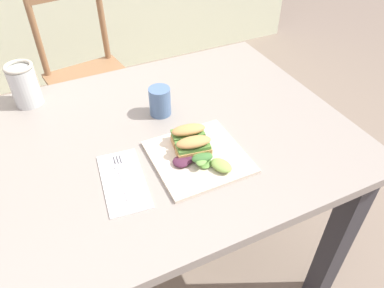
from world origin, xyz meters
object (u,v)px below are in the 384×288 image
(dining_table, at_px, (157,168))
(chair_wooden_far, at_px, (89,77))
(sandwich_half_back, at_px, (188,134))
(mason_jar_iced_tea, at_px, (25,87))
(sandwich_half_front, at_px, (194,146))
(fork_on_napkin, at_px, (122,175))
(cup_extra_side, at_px, (160,101))
(plate_lunch, at_px, (198,157))

(dining_table, distance_m, chair_wooden_far, 0.95)
(sandwich_half_back, relative_size, mason_jar_iced_tea, 0.73)
(dining_table, xyz_separation_m, sandwich_half_front, (0.06, -0.13, 0.17))
(dining_table, height_order, fork_on_napkin, fork_on_napkin)
(chair_wooden_far, bearing_deg, cup_extra_side, -84.46)
(sandwich_half_back, height_order, mason_jar_iced_tea, mason_jar_iced_tea)
(chair_wooden_far, height_order, cup_extra_side, chair_wooden_far)
(fork_on_napkin, distance_m, cup_extra_side, 0.29)
(dining_table, bearing_deg, sandwich_half_front, -64.27)
(dining_table, distance_m, sandwich_half_back, 0.20)
(mason_jar_iced_tea, bearing_deg, cup_extra_side, -33.16)
(sandwich_half_front, bearing_deg, cup_extra_side, 91.46)
(sandwich_half_back, xyz_separation_m, fork_on_napkin, (-0.21, -0.04, -0.03))
(sandwich_half_back, relative_size, cup_extra_side, 1.12)
(dining_table, xyz_separation_m, sandwich_half_back, (0.07, -0.08, 0.17))
(mason_jar_iced_tea, height_order, cup_extra_side, mason_jar_iced_tea)
(chair_wooden_far, distance_m, cup_extra_side, 0.91)
(sandwich_half_front, distance_m, sandwich_half_back, 0.05)
(chair_wooden_far, height_order, plate_lunch, chair_wooden_far)
(cup_extra_side, bearing_deg, dining_table, -121.15)
(dining_table, xyz_separation_m, mason_jar_iced_tea, (-0.31, 0.33, 0.20))
(chair_wooden_far, relative_size, sandwich_half_back, 8.59)
(sandwich_half_back, bearing_deg, sandwich_half_front, -100.43)
(fork_on_napkin, bearing_deg, plate_lunch, -6.01)
(dining_table, relative_size, plate_lunch, 4.70)
(plate_lunch, bearing_deg, fork_on_napkin, 173.99)
(plate_lunch, distance_m, cup_extra_side, 0.24)
(plate_lunch, xyz_separation_m, sandwich_half_front, (-0.01, 0.01, 0.03))
(fork_on_napkin, xyz_separation_m, cup_extra_side, (0.19, 0.22, 0.04))
(sandwich_half_back, distance_m, cup_extra_side, 0.17)
(plate_lunch, height_order, cup_extra_side, cup_extra_side)
(chair_wooden_far, relative_size, fork_on_napkin, 4.68)
(chair_wooden_far, relative_size, sandwich_half_front, 8.59)
(chair_wooden_far, xyz_separation_m, plate_lunch, (0.10, -1.08, 0.30))
(sandwich_half_front, bearing_deg, fork_on_napkin, 176.87)
(plate_lunch, height_order, mason_jar_iced_tea, mason_jar_iced_tea)
(chair_wooden_far, height_order, sandwich_half_back, chair_wooden_far)
(dining_table, distance_m, mason_jar_iced_tea, 0.50)
(sandwich_half_back, relative_size, fork_on_napkin, 0.54)
(chair_wooden_far, relative_size, cup_extra_side, 9.59)
(dining_table, relative_size, chair_wooden_far, 1.32)
(sandwich_half_front, bearing_deg, mason_jar_iced_tea, 128.54)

